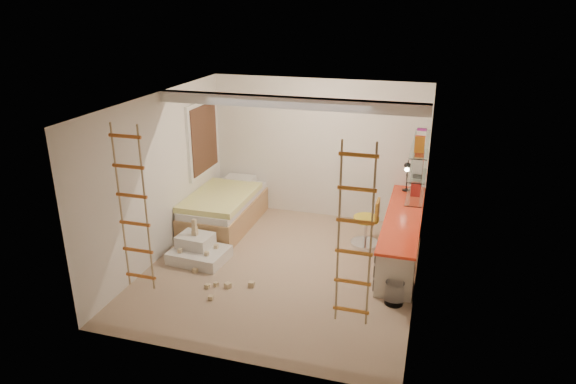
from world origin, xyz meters
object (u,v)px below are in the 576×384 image
(desk, at_px, (402,235))
(play_platform, at_px, (198,251))
(swivel_chair, at_px, (367,228))
(bed, at_px, (224,209))

(desk, xyz_separation_m, play_platform, (-3.09, -0.97, -0.25))
(desk, relative_size, play_platform, 3.07)
(swivel_chair, bearing_deg, desk, -27.47)
(desk, distance_m, swivel_chair, 0.67)
(desk, distance_m, play_platform, 3.25)
(desk, height_order, swivel_chair, swivel_chair)
(bed, height_order, play_platform, bed)
(desk, relative_size, swivel_chair, 3.39)
(swivel_chair, distance_m, play_platform, 2.81)
(bed, relative_size, play_platform, 2.19)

